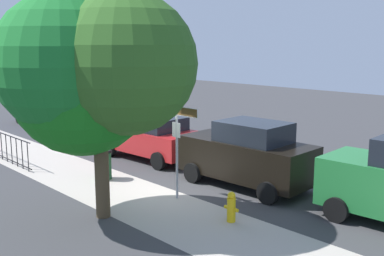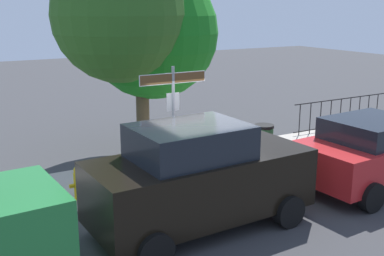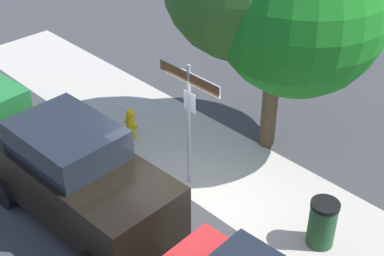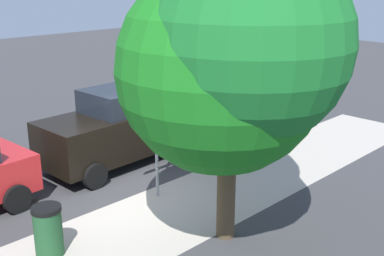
{
  "view_description": "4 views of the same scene",
  "coord_description": "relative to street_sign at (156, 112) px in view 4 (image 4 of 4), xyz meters",
  "views": [
    {
      "loc": [
        -10.08,
        8.85,
        4.43
      ],
      "look_at": [
        -0.67,
        -0.11,
        2.01
      ],
      "focal_mm": 43.01,
      "sensor_mm": 36.0,
      "label": 1
    },
    {
      "loc": [
        -5.55,
        -9.21,
        4.17
      ],
      "look_at": [
        -0.25,
        0.1,
        1.42
      ],
      "focal_mm": 44.67,
      "sensor_mm": 36.0,
      "label": 2
    },
    {
      "loc": [
        6.28,
        -6.12,
        7.59
      ],
      "look_at": [
        -0.14,
        0.07,
        1.75
      ],
      "focal_mm": 51.51,
      "sensor_mm": 36.0,
      "label": 3
    },
    {
      "loc": [
        6.23,
        8.39,
        5.0
      ],
      "look_at": [
        -1.38,
        0.74,
        1.57
      ],
      "focal_mm": 45.74,
      "sensor_mm": 36.0,
      "label": 4
    }
  ],
  "objects": [
    {
      "name": "trash_bin",
      "position": [
        3.07,
        0.5,
        -1.55
      ],
      "size": [
        0.55,
        0.55,
        0.98
      ],
      "color": "#1E4C28",
      "rests_on": "ground_plane"
    },
    {
      "name": "shade_tree",
      "position": [
        0.24,
        2.46,
        1.69
      ],
      "size": [
        4.67,
        4.44,
        5.65
      ],
      "color": "#4C3D28",
      "rests_on": "ground_plane"
    },
    {
      "name": "sidewalk_strip",
      "position": [
        2.58,
        0.9,
        -2.04
      ],
      "size": [
        24.0,
        2.6,
        0.0
      ],
      "primitive_type": "cube",
      "color": "#AEA498",
      "rests_on": "ground_plane"
    },
    {
      "name": "car_black",
      "position": [
        -0.67,
        -2.32,
        -1.02
      ],
      "size": [
        4.34,
        2.1,
        2.07
      ],
      "rotation": [
        0.0,
        0.0,
        0.04
      ],
      "color": "black",
      "rests_on": "ground_plane"
    },
    {
      "name": "fire_hydrant",
      "position": [
        -2.26,
        0.2,
        -1.66
      ],
      "size": [
        0.42,
        0.22,
        0.78
      ],
      "color": "yellow",
      "rests_on": "ground_plane"
    },
    {
      "name": "street_sign",
      "position": [
        0.0,
        0.0,
        0.0
      ],
      "size": [
        1.68,
        0.07,
        2.84
      ],
      "color": "#9EA0A5",
      "rests_on": "ground_plane"
    },
    {
      "name": "car_green",
      "position": [
        -5.46,
        -2.69,
        -0.97
      ],
      "size": [
        4.2,
        2.23,
        2.2
      ],
      "rotation": [
        0.0,
        0.0,
        0.06
      ],
      "color": "#217133",
      "rests_on": "ground_plane"
    },
    {
      "name": "ground_plane",
      "position": [
        0.58,
        -0.4,
        -2.05
      ],
      "size": [
        60.0,
        60.0,
        0.0
      ],
      "primitive_type": "plane",
      "color": "#38383A"
    }
  ]
}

